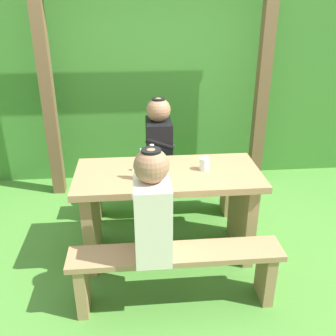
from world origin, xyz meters
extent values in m
plane|color=#488632|center=(0.00, 0.00, 0.00)|extent=(12.00, 12.00, 0.00)
cube|color=#3C7B2C|center=(0.00, 1.92, 1.10)|extent=(6.40, 0.87, 2.21)
cube|color=brown|center=(-1.07, 1.17, 1.02)|extent=(0.12, 0.12, 2.05)
cube|color=brown|center=(1.07, 1.17, 1.02)|extent=(0.12, 0.12, 2.05)
cube|color=#9E7A51|center=(0.00, 0.00, 0.70)|extent=(1.40, 0.64, 0.05)
cube|color=#9E7A51|center=(-0.60, 0.00, 0.34)|extent=(0.08, 0.54, 0.68)
cube|color=#9E7A51|center=(0.60, 0.00, 0.34)|extent=(0.08, 0.54, 0.68)
cube|color=#9E7A51|center=(0.00, -0.58, 0.41)|extent=(1.40, 0.24, 0.04)
cube|color=#9E7A51|center=(-0.62, -0.58, 0.20)|extent=(0.07, 0.22, 0.39)
cube|color=#9E7A51|center=(0.62, -0.58, 0.20)|extent=(0.07, 0.22, 0.39)
cube|color=#9E7A51|center=(0.00, 0.58, 0.41)|extent=(1.40, 0.24, 0.04)
cube|color=#9E7A51|center=(-0.62, 0.58, 0.20)|extent=(0.07, 0.22, 0.39)
cube|color=#9E7A51|center=(0.62, 0.58, 0.20)|extent=(0.07, 0.22, 0.39)
cube|color=silver|center=(-0.15, -0.58, 0.69)|extent=(0.22, 0.34, 0.52)
sphere|color=#936B4C|center=(-0.15, -0.58, 1.04)|extent=(0.21, 0.21, 0.21)
cylinder|color=black|center=(-0.15, -0.58, 1.13)|extent=(0.12, 0.12, 0.02)
cylinder|color=silver|center=(-0.15, -0.44, 0.79)|extent=(0.25, 0.07, 0.15)
cube|color=black|center=(-0.03, 0.58, 0.69)|extent=(0.22, 0.34, 0.52)
sphere|color=#936B4C|center=(-0.03, 0.58, 1.04)|extent=(0.21, 0.21, 0.21)
cylinder|color=black|center=(-0.03, 0.58, 1.13)|extent=(0.12, 0.12, 0.02)
cylinder|color=black|center=(-0.03, 0.44, 0.79)|extent=(0.25, 0.07, 0.15)
cylinder|color=silver|center=(0.28, 0.02, 0.77)|extent=(0.07, 0.07, 0.10)
cylinder|color=silver|center=(-0.19, -0.11, 0.82)|extent=(0.06, 0.06, 0.18)
cylinder|color=silver|center=(-0.19, -0.11, 0.94)|extent=(0.03, 0.03, 0.06)
cylinder|color=silver|center=(-0.12, 0.00, 0.81)|extent=(0.06, 0.06, 0.16)
cylinder|color=silver|center=(-0.12, 0.00, 0.92)|extent=(0.03, 0.03, 0.07)
cube|color=black|center=(-0.18, 0.12, 0.73)|extent=(0.13, 0.16, 0.01)
camera|label=1|loc=(-0.23, -2.58, 1.94)|focal=40.59mm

